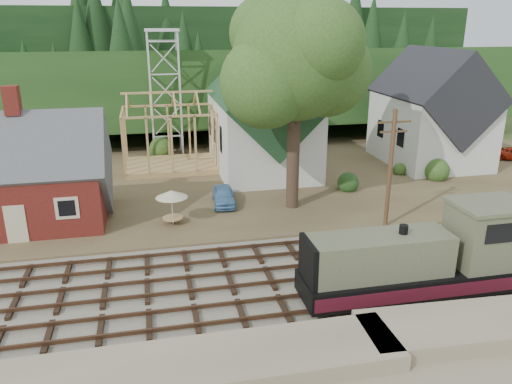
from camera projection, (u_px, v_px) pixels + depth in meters
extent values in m
plane|color=#384C1E|center=(308.00, 278.00, 26.73)|extent=(140.00, 140.00, 0.00)
cube|color=#726B5B|center=(308.00, 277.00, 26.71)|extent=(64.00, 11.00, 0.16)
cube|color=brown|center=(244.00, 178.00, 43.33)|extent=(64.00, 26.00, 0.30)
cube|color=#1E3F19|center=(209.00, 126.00, 65.57)|extent=(70.00, 28.96, 12.74)
cube|color=black|center=(197.00, 107.00, 80.37)|extent=(80.00, 20.00, 12.00)
cube|color=#521812|center=(27.00, 195.00, 32.98)|extent=(10.00, 7.00, 3.80)
cube|color=#4C4C51|center=(22.00, 167.00, 32.37)|extent=(10.80, 7.41, 7.41)
cube|color=#521812|center=(12.00, 100.00, 30.97)|extent=(0.90, 0.90, 1.80)
cube|color=beige|center=(16.00, 224.00, 29.95)|extent=(1.20, 0.06, 2.40)
cube|color=silver|center=(261.00, 134.00, 44.50)|extent=(8.00, 12.00, 6.40)
cube|color=#1C3E22|center=(262.00, 98.00, 43.46)|extent=(8.40, 12.96, 8.40)
cube|color=silver|center=(280.00, 83.00, 37.27)|extent=(2.40, 2.40, 4.00)
cone|color=#1C3E22|center=(280.00, 37.00, 36.20)|extent=(5.37, 5.37, 2.60)
cube|color=silver|center=(430.00, 129.00, 46.79)|extent=(8.00, 10.00, 6.40)
cube|color=black|center=(434.00, 95.00, 45.75)|extent=(8.40, 10.80, 8.40)
cube|color=tan|center=(172.00, 166.00, 45.69)|extent=(8.00, 6.00, 0.50)
cube|color=tan|center=(167.00, 92.00, 43.54)|extent=(8.00, 0.18, 0.18)
cube|color=silver|center=(151.00, 96.00, 47.81)|extent=(0.18, 0.18, 12.00)
cube|color=silver|center=(180.00, 95.00, 48.37)|extent=(0.18, 0.18, 12.00)
cube|color=silver|center=(150.00, 92.00, 50.40)|extent=(0.18, 0.18, 12.00)
cube|color=silver|center=(178.00, 91.00, 50.96)|extent=(0.18, 0.18, 12.00)
cube|color=silver|center=(161.00, 30.00, 47.44)|extent=(3.20, 3.20, 0.25)
cylinder|color=#38281E|center=(293.00, 153.00, 34.99)|extent=(0.90, 0.90, 8.00)
sphere|color=#314D1C|center=(296.00, 57.00, 32.89)|extent=(8.40, 8.40, 8.40)
sphere|color=#314D1C|center=(326.00, 71.00, 34.64)|extent=(6.40, 6.40, 6.40)
sphere|color=#314D1C|center=(266.00, 83.00, 32.19)|extent=(6.00, 6.00, 6.00)
cylinder|color=#4C331E|center=(390.00, 172.00, 31.65)|extent=(0.28, 0.28, 8.00)
cube|color=#4C331E|center=(394.00, 122.00, 30.62)|extent=(2.20, 0.12, 0.12)
cube|color=#4C331E|center=(394.00, 132.00, 30.81)|extent=(1.80, 0.12, 0.12)
cube|color=black|center=(415.00, 292.00, 24.77)|extent=(11.42, 2.38, 0.33)
cube|color=black|center=(416.00, 279.00, 24.54)|extent=(11.42, 2.76, 1.05)
cube|color=#51523C|center=(379.00, 255.00, 23.63)|extent=(6.85, 2.19, 2.00)
cube|color=#51523C|center=(487.00, 235.00, 24.61)|extent=(3.43, 2.66, 3.04)
cube|color=#51523C|center=(492.00, 205.00, 24.10)|extent=(3.62, 2.85, 0.19)
cube|color=black|center=(508.00, 233.00, 23.14)|extent=(2.28, 0.06, 0.95)
cube|color=#4B101D|center=(431.00, 293.00, 23.25)|extent=(11.42, 0.04, 0.67)
cube|color=#4B101D|center=(402.00, 266.00, 25.84)|extent=(11.42, 0.04, 0.67)
cylinder|color=black|center=(403.00, 232.00, 23.51)|extent=(0.42, 0.42, 0.67)
imported|color=#5D93C8|center=(224.00, 196.00, 36.53)|extent=(1.86, 3.99, 1.32)
imported|color=#86B67E|center=(8.00, 218.00, 32.59)|extent=(3.82, 2.38, 1.19)
cylinder|color=silver|center=(172.00, 209.00, 32.85)|extent=(0.10, 0.10, 2.09)
cylinder|color=tan|center=(173.00, 218.00, 33.05)|extent=(1.33, 1.33, 0.08)
cone|color=beige|center=(171.00, 194.00, 32.51)|extent=(2.09, 2.09, 0.48)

